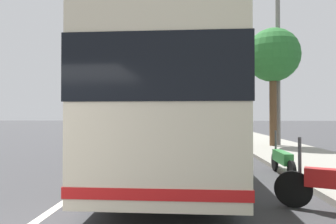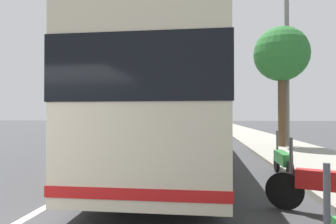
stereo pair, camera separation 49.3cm
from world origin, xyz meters
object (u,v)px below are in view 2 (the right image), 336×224
motorcycle_far_end (332,187)px  car_behind_bus (198,129)px  utility_pole (287,65)px  motorcycle_by_tree (283,161)px  car_far_distant (198,123)px  roadside_tree_mid_block (281,55)px  coach_bus (178,108)px

motorcycle_far_end → car_behind_bus: 17.41m
motorcycle_far_end → utility_pole: bearing=-77.4°
motorcycle_by_tree → car_far_distant: bearing=7.5°
motorcycle_by_tree → roadside_tree_mid_block: size_ratio=0.37×
motorcycle_by_tree → utility_pole: size_ratio=0.27×
roadside_tree_mid_block → car_far_distant: bearing=10.7°
coach_bus → motorcycle_far_end: (-4.86, -2.95, -1.44)m
motorcycle_by_tree → utility_pole: bearing=-13.0°
coach_bus → motorcycle_far_end: bearing=-148.1°
car_far_distant → utility_pole: size_ratio=0.52×
motorcycle_far_end → motorcycle_by_tree: 3.21m
car_far_distant → coach_bus: bearing=179.8°
motorcycle_by_tree → car_behind_bus: car_behind_bus is taller
coach_bus → motorcycle_by_tree: 3.69m
coach_bus → motorcycle_far_end: 5.86m
coach_bus → roadside_tree_mid_block: bearing=-38.7°
motorcycle_by_tree → car_behind_bus: bearing=12.6°
motorcycle_by_tree → car_far_distant: size_ratio=0.51×
roadside_tree_mid_block → utility_pole: bearing=-47.6°
motorcycle_by_tree → motorcycle_far_end: bearing=-177.7°
coach_bus → car_far_distant: bearing=0.6°
roadside_tree_mid_block → motorcycle_by_tree: bearing=166.5°
motorcycle_far_end → roadside_tree_mid_block: roadside_tree_mid_block is taller
utility_pole → motorcycle_far_end: bearing=168.9°
car_behind_bus → roadside_tree_mid_block: bearing=-145.2°
car_behind_bus → motorcycle_by_tree: bearing=-168.2°
car_far_distant → roadside_tree_mid_block: roadside_tree_mid_block is taller
coach_bus → roadside_tree_mid_block: size_ratio=2.00×
car_far_distant → motorcycle_far_end: bearing=-175.4°
car_behind_bus → utility_pole: 8.60m
car_behind_bus → car_far_distant: (18.49, 0.41, 0.01)m
utility_pole → motorcycle_by_tree: bearing=164.6°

